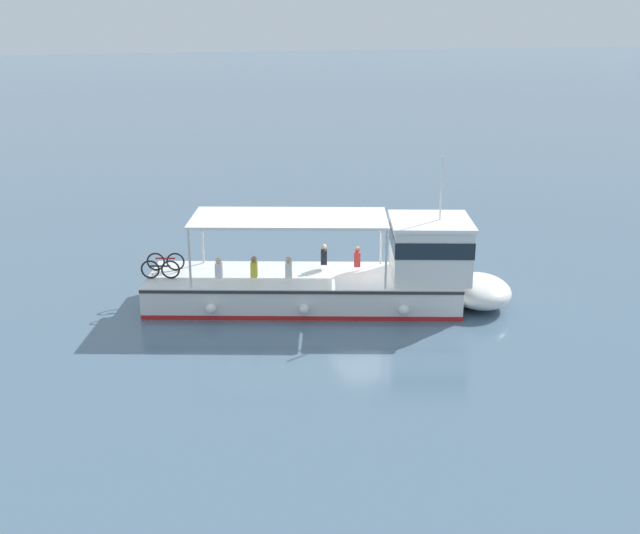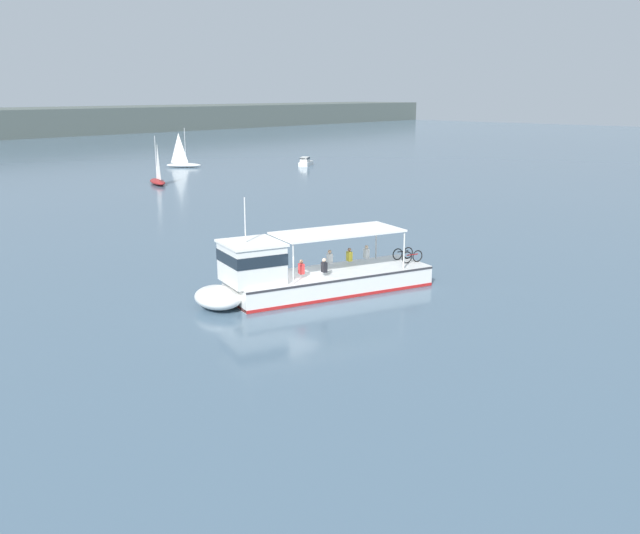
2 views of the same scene
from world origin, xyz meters
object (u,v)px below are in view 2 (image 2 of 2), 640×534
object	(u,v)px
motorboat_off_stern	(306,162)
sailboat_horizon_west	(183,163)
ferry_main	(303,277)
sailboat_off_bow	(158,180)

from	to	relation	value
motorboat_off_stern	sailboat_horizon_west	size ratio (longest dim) A/B	0.70
ferry_main	motorboat_off_stern	world-z (taller)	ferry_main
sailboat_horizon_west	motorboat_off_stern	bearing A→B (deg)	-40.19
ferry_main	sailboat_horizon_west	bearing A→B (deg)	58.13
motorboat_off_stern	sailboat_off_bow	bearing A→B (deg)	-175.80
sailboat_off_bow	sailboat_horizon_west	bearing A→B (deg)	44.07
ferry_main	motorboat_off_stern	bearing A→B (deg)	43.23
motorboat_off_stern	sailboat_horizon_west	xyz separation A→B (m)	(-13.05, 11.02, -0.00)
ferry_main	sailboat_off_bow	bearing A→B (deg)	63.53
ferry_main	sailboat_off_bow	xyz separation A→B (m)	(21.45, 43.08, -0.48)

